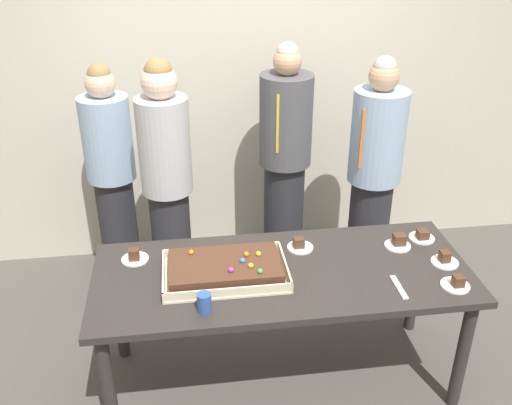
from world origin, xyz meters
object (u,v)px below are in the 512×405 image
object	(u,v)px
plated_slice_near_right	(135,257)
person_far_right_suit	(285,164)
sheet_cake	(225,269)
plated_slice_center_back	(422,236)
person_serving_front	(373,177)
person_striped_tie_right	(112,179)
plated_slice_near_left	(456,284)
plated_slice_center_front	(445,260)
plated_slice_far_left	(300,245)
plated_slice_far_right	(398,242)
cake_server_utensil	(399,287)
party_table	(282,285)
drink_cup_nearest	(204,303)
person_green_shirt_behind	(168,187)

from	to	relation	value
plated_slice_near_right	person_far_right_suit	distance (m)	1.34
sheet_cake	plated_slice_center_back	distance (m)	1.20
person_serving_front	person_striped_tie_right	xyz separation A→B (m)	(-1.76, 0.26, -0.02)
plated_slice_near_left	plated_slice_center_front	distance (m)	0.22
person_serving_front	person_striped_tie_right	world-z (taller)	person_serving_front
plated_slice_far_left	person_far_right_suit	bearing A→B (deg)	85.36
plated_slice_far_right	person_serving_front	xyz separation A→B (m)	(0.07, 0.70, 0.08)
plated_slice_near_left	person_serving_front	size ratio (longest dim) A/B	0.09
cake_server_utensil	person_far_right_suit	size ratio (longest dim) A/B	0.11
party_table	plated_slice_far_left	world-z (taller)	plated_slice_far_left
sheet_cake	plated_slice_center_back	bearing A→B (deg)	10.16
plated_slice_far_right	cake_server_utensil	distance (m)	0.41
plated_slice_far_right	cake_server_utensil	world-z (taller)	plated_slice_far_right
plated_slice_center_front	drink_cup_nearest	distance (m)	1.35
plated_slice_near_right	drink_cup_nearest	bearing A→B (deg)	-54.13
plated_slice_far_right	person_green_shirt_behind	world-z (taller)	person_green_shirt_behind
plated_slice_near_right	drink_cup_nearest	xyz separation A→B (m)	(0.36, -0.50, 0.03)
party_table	plated_slice_near_left	bearing A→B (deg)	-16.62
drink_cup_nearest	person_green_shirt_behind	world-z (taller)	person_green_shirt_behind
plated_slice_center_back	cake_server_utensil	size ratio (longest dim) A/B	0.75
sheet_cake	drink_cup_nearest	size ratio (longest dim) A/B	6.57
person_serving_front	party_table	bearing A→B (deg)	9.67
plated_slice_center_front	person_serving_front	bearing A→B (deg)	97.45
plated_slice_near_right	plated_slice_center_front	world-z (taller)	plated_slice_near_right
plated_slice_far_left	person_green_shirt_behind	bearing A→B (deg)	141.20
plated_slice_near_right	plated_slice_far_right	bearing A→B (deg)	-2.10
plated_slice_center_front	person_far_right_suit	world-z (taller)	person_far_right_suit
plated_slice_far_left	plated_slice_center_front	xyz separation A→B (m)	(0.76, -0.26, -0.00)
person_green_shirt_behind	person_striped_tie_right	size ratio (longest dim) A/B	1.06
plated_slice_near_right	plated_slice_far_left	xyz separation A→B (m)	(0.93, -0.00, -0.00)
plated_slice_center_front	person_serving_front	size ratio (longest dim) A/B	0.09
party_table	cake_server_utensil	xyz separation A→B (m)	(0.57, -0.23, 0.09)
person_serving_front	person_green_shirt_behind	distance (m)	1.39
plated_slice_near_left	person_far_right_suit	world-z (taller)	person_far_right_suit
plated_slice_far_left	plated_slice_center_front	bearing A→B (deg)	-18.53
plated_slice_center_front	person_green_shirt_behind	world-z (taller)	person_green_shirt_behind
plated_slice_near_right	plated_slice_center_front	distance (m)	1.71
person_far_right_suit	plated_slice_center_front	bearing A→B (deg)	56.71
plated_slice_near_right	plated_slice_far_right	world-z (taller)	plated_slice_near_right
plated_slice_near_left	plated_slice_far_left	distance (m)	0.87
plated_slice_center_back	person_far_right_suit	bearing A→B (deg)	127.07
person_green_shirt_behind	plated_slice_center_back	bearing A→B (deg)	48.05
drink_cup_nearest	sheet_cake	bearing A→B (deg)	66.18
plated_slice_far_right	person_green_shirt_behind	bearing A→B (deg)	153.67
plated_slice_far_left	cake_server_utensil	distance (m)	0.62
person_striped_tie_right	plated_slice_far_right	bearing A→B (deg)	29.40
plated_slice_near_right	person_green_shirt_behind	distance (m)	0.64
plated_slice_near_right	plated_slice_far_left	distance (m)	0.93
plated_slice_center_back	plated_slice_center_front	bearing A→B (deg)	-84.40
plated_slice_near_right	person_far_right_suit	world-z (taller)	person_far_right_suit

